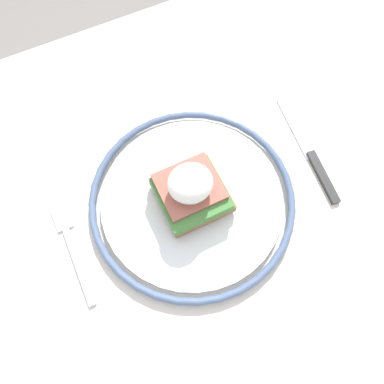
{
  "coord_description": "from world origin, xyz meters",
  "views": [
    {
      "loc": [
        -0.1,
        -0.18,
        1.24
      ],
      "look_at": [
        -0.02,
        -0.01,
        0.79
      ],
      "focal_mm": 35.0,
      "sensor_mm": 36.0,
      "label": 1
    }
  ],
  "objects_px": {
    "sandwich": "(191,191)",
    "knife": "(312,157)",
    "plate": "(192,199)",
    "fork": "(73,248)"
  },
  "relations": [
    {
      "from": "sandwich",
      "to": "fork",
      "type": "height_order",
      "value": "sandwich"
    },
    {
      "from": "plate",
      "to": "knife",
      "type": "bearing_deg",
      "value": -4.31
    },
    {
      "from": "plate",
      "to": "sandwich",
      "type": "bearing_deg",
      "value": -150.5
    },
    {
      "from": "plate",
      "to": "knife",
      "type": "height_order",
      "value": "plate"
    },
    {
      "from": "fork",
      "to": "knife",
      "type": "xyz_separation_m",
      "value": [
        0.36,
        -0.02,
        0.0
      ]
    },
    {
      "from": "fork",
      "to": "knife",
      "type": "height_order",
      "value": "knife"
    },
    {
      "from": "sandwich",
      "to": "fork",
      "type": "relative_size",
      "value": 0.62
    },
    {
      "from": "sandwich",
      "to": "fork",
      "type": "distance_m",
      "value": 0.18
    },
    {
      "from": "sandwich",
      "to": "knife",
      "type": "bearing_deg",
      "value": -3.91
    },
    {
      "from": "knife",
      "to": "sandwich",
      "type": "bearing_deg",
      "value": 176.09
    }
  ]
}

